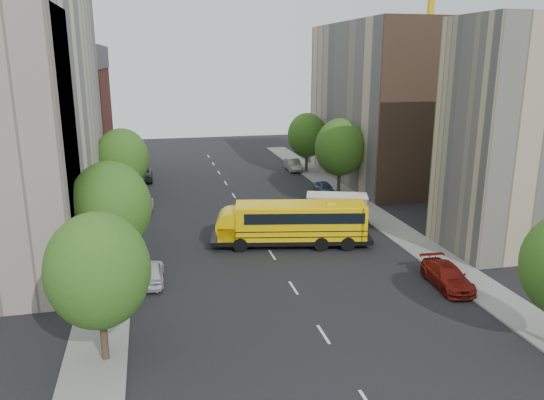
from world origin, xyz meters
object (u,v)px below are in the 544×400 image
object	(u,v)px
parked_car_3	(447,276)
parked_car_5	(293,165)
street_tree_4	(340,147)
parked_car_2	(141,174)
street_tree_0	(98,271)
school_bus	(290,222)
parked_car_4	(324,188)
street_tree_1	(111,207)
parked_car_1	(143,206)
parked_car_0	(150,272)
street_tree_5	(307,135)
street_tree_2	(122,158)
safari_truck	(332,209)

from	to	relation	value
parked_car_3	parked_car_5	distance (m)	37.21
street_tree_4	parked_car_2	distance (m)	24.00
street_tree_0	school_bus	distance (m)	18.89
school_bus	parked_car_4	size ratio (longest dim) A/B	3.30
street_tree_1	parked_car_1	xyz separation A→B (m)	(1.68, 15.30, -4.19)
street_tree_1	parked_car_5	xyz separation A→B (m)	(20.60, 31.27, -4.20)
street_tree_0	parked_car_4	xyz separation A→B (m)	(20.60, 28.53, -3.99)
street_tree_4	parked_car_0	distance (m)	27.87
street_tree_4	street_tree_5	distance (m)	12.01
street_tree_2	parked_car_0	size ratio (longest dim) A/B	1.80
street_tree_1	parked_car_3	distance (m)	21.85
parked_car_2	street_tree_2	bearing A→B (deg)	83.35
parked_car_0	parked_car_1	size ratio (longest dim) A/B	0.93
school_bus	parked_car_3	bearing A→B (deg)	-39.53
street_tree_5	safari_truck	bearing A→B (deg)	-101.11
street_tree_1	parked_car_4	size ratio (longest dim) A/B	2.06
street_tree_2	parked_car_3	xyz separation A→B (m)	(20.60, -23.94, -4.12)
street_tree_5	parked_car_1	bearing A→B (deg)	-144.12
street_tree_2	parked_car_1	world-z (taller)	street_tree_2
parked_car_0	street_tree_0	bearing A→B (deg)	78.41
street_tree_1	parked_car_0	distance (m)	4.89
street_tree_4	parked_car_5	world-z (taller)	street_tree_4
street_tree_2	parked_car_4	size ratio (longest dim) A/B	2.01
street_tree_0	parked_car_5	distance (m)	46.29
street_tree_4	street_tree_5	size ratio (longest dim) A/B	1.08
parked_car_1	parked_car_0	bearing A→B (deg)	96.26
parked_car_1	parked_car_2	size ratio (longest dim) A/B	0.81
parked_car_5	school_bus	bearing A→B (deg)	-103.40
parked_car_2	parked_car_4	bearing A→B (deg)	150.43
parked_car_5	parked_car_3	bearing A→B (deg)	-87.60
street_tree_2	street_tree_0	bearing A→B (deg)	-90.00
parked_car_3	parked_car_4	distance (m)	24.46
street_tree_1	street_tree_2	xyz separation A→B (m)	(0.00, 18.00, -0.12)
street_tree_5	parked_car_4	xyz separation A→B (m)	(-1.40, -11.47, -4.05)
street_tree_0	street_tree_2	bearing A→B (deg)	90.00
street_tree_0	parked_car_2	distance (m)	39.75
street_tree_2	parked_car_2	world-z (taller)	street_tree_2
street_tree_2	parked_car_3	distance (m)	31.85
parked_car_0	parked_car_2	xyz separation A→B (m)	(-0.80, 30.67, 0.06)
street_tree_0	street_tree_4	distance (m)	35.61
street_tree_0	parked_car_3	xyz separation A→B (m)	(20.60, 4.06, -3.93)
parked_car_0	parked_car_1	xyz separation A→B (m)	(-0.52, 16.43, 0.03)
street_tree_0	parked_car_1	bearing A→B (deg)	86.20
street_tree_1	parked_car_4	bearing A→B (deg)	41.97
street_tree_5	parked_car_2	distance (m)	20.97
street_tree_2	safari_truck	bearing A→B (deg)	-29.74
street_tree_4	parked_car_4	size ratio (longest dim) A/B	2.12
street_tree_5	parked_car_1	world-z (taller)	street_tree_5
street_tree_1	street_tree_2	size ratio (longest dim) A/B	1.03
street_tree_5	parked_car_0	size ratio (longest dim) A/B	1.75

